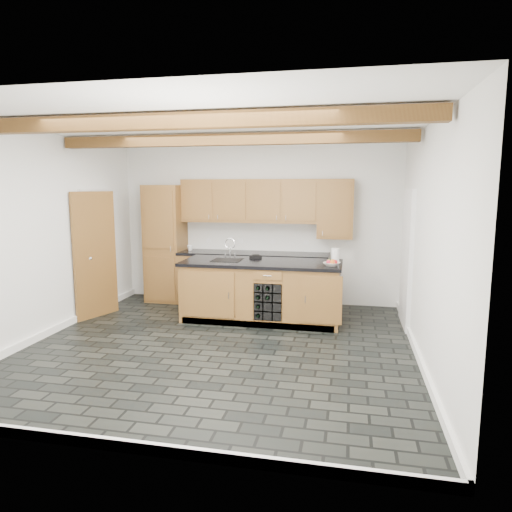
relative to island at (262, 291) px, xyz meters
The scene contains 10 objects.
ground 1.40m from the island, 103.41° to the right, with size 5.00×5.00×0.00m, color black.
room_shell 1.36m from the island, 117.44° to the right, with size 5.01×5.00×5.00m.
back_cabinetry 1.28m from the island, 125.60° to the left, with size 3.65×0.62×2.20m.
island is the anchor object (origin of this frame).
faucet 0.75m from the island, behind, with size 0.45×0.40×0.34m.
kitchen_scale 0.59m from the island, 118.37° to the left, with size 0.21×0.17×0.06m.
fruit_bowl 1.20m from the island, 10.66° to the right, with size 0.23×0.23×0.06m, color beige.
fruit_cluster 1.21m from the island, 10.65° to the right, with size 0.16×0.17×0.07m.
paper_towel 1.26m from the island, ahead, with size 0.12×0.12×0.21m, color white.
mug 1.84m from the island, 148.11° to the left, with size 0.10×0.10×0.10m, color white.
Camera 1 is at (1.63, -5.53, 2.07)m, focal length 32.00 mm.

